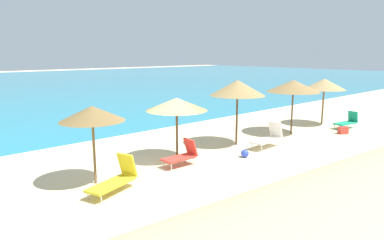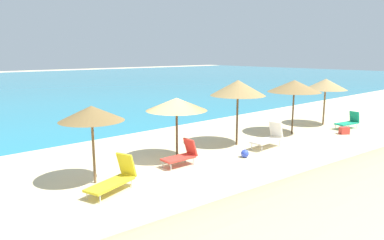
{
  "view_description": "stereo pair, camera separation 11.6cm",
  "coord_description": "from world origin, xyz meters",
  "px_view_note": "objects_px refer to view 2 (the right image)",
  "views": [
    {
      "loc": [
        -7.45,
        -9.45,
        4.11
      ],
      "look_at": [
        1.78,
        0.78,
        1.48
      ],
      "focal_mm": 32.89,
      "sensor_mm": 36.0,
      "label": 1
    },
    {
      "loc": [
        -7.36,
        -9.53,
        4.11
      ],
      "look_at": [
        1.78,
        0.78,
        1.48
      ],
      "focal_mm": 32.89,
      "sensor_mm": 36.0,
      "label": 2
    }
  ],
  "objects_px": {
    "beach_umbrella_6": "(326,84)",
    "beach_umbrella_4": "(238,88)",
    "lounge_chair_2": "(115,178)",
    "lounge_chair_0": "(182,155)",
    "cooler_box": "(344,131)",
    "lounge_chair_1": "(349,122)",
    "beach_umbrella_2": "(92,114)",
    "beach_umbrella_3": "(177,104)",
    "beach_ball": "(245,154)",
    "beach_umbrella_5": "(294,86)",
    "lounge_chair_4": "(269,137)"
  },
  "relations": [
    {
      "from": "beach_umbrella_6",
      "to": "beach_umbrella_4",
      "type": "bearing_deg",
      "value": 177.68
    },
    {
      "from": "beach_umbrella_6",
      "to": "lounge_chair_2",
      "type": "relative_size",
      "value": 1.48
    },
    {
      "from": "beach_umbrella_6",
      "to": "lounge_chair_0",
      "type": "bearing_deg",
      "value": -178.17
    },
    {
      "from": "lounge_chair_2",
      "to": "cooler_box",
      "type": "distance_m",
      "value": 12.68
    },
    {
      "from": "beach_umbrella_4",
      "to": "lounge_chair_1",
      "type": "height_order",
      "value": "beach_umbrella_4"
    },
    {
      "from": "beach_umbrella_2",
      "to": "lounge_chair_0",
      "type": "xyz_separation_m",
      "value": [
        3.25,
        -0.48,
        -1.86
      ]
    },
    {
      "from": "beach_umbrella_3",
      "to": "beach_ball",
      "type": "xyz_separation_m",
      "value": [
        2.2,
        -1.59,
        -2.03
      ]
    },
    {
      "from": "beach_umbrella_5",
      "to": "cooler_box",
      "type": "relative_size",
      "value": 6.12
    },
    {
      "from": "lounge_chair_0",
      "to": "beach_umbrella_6",
      "type": "bearing_deg",
      "value": -86.72
    },
    {
      "from": "beach_umbrella_4",
      "to": "beach_umbrella_5",
      "type": "bearing_deg",
      "value": -6.17
    },
    {
      "from": "beach_umbrella_5",
      "to": "lounge_chair_2",
      "type": "distance_m",
      "value": 10.92
    },
    {
      "from": "beach_umbrella_3",
      "to": "lounge_chair_0",
      "type": "xyz_separation_m",
      "value": [
        -0.32,
        -0.7,
        -1.78
      ]
    },
    {
      "from": "beach_umbrella_4",
      "to": "lounge_chair_0",
      "type": "height_order",
      "value": "beach_umbrella_4"
    },
    {
      "from": "lounge_chair_0",
      "to": "beach_umbrella_4",
      "type": "bearing_deg",
      "value": -78.84
    },
    {
      "from": "beach_umbrella_6",
      "to": "lounge_chair_1",
      "type": "xyz_separation_m",
      "value": [
        0.04,
        -1.47,
        -1.97
      ]
    },
    {
      "from": "beach_umbrella_2",
      "to": "beach_umbrella_6",
      "type": "bearing_deg",
      "value": -0.52
    },
    {
      "from": "lounge_chair_2",
      "to": "beach_umbrella_6",
      "type": "bearing_deg",
      "value": -104.82
    },
    {
      "from": "beach_umbrella_2",
      "to": "beach_umbrella_5",
      "type": "relative_size",
      "value": 0.91
    },
    {
      "from": "beach_umbrella_3",
      "to": "cooler_box",
      "type": "xyz_separation_m",
      "value": [
        9.22,
        -2.3,
        -2.01
      ]
    },
    {
      "from": "beach_umbrella_4",
      "to": "beach_umbrella_6",
      "type": "bearing_deg",
      "value": -2.32
    },
    {
      "from": "beach_umbrella_6",
      "to": "cooler_box",
      "type": "xyz_separation_m",
      "value": [
        -1.48,
        -1.96,
        -2.17
      ]
    },
    {
      "from": "lounge_chair_1",
      "to": "beach_umbrella_4",
      "type": "bearing_deg",
      "value": 86.46
    },
    {
      "from": "lounge_chair_0",
      "to": "lounge_chair_2",
      "type": "relative_size",
      "value": 0.74
    },
    {
      "from": "beach_umbrella_6",
      "to": "lounge_chair_4",
      "type": "height_order",
      "value": "beach_umbrella_6"
    },
    {
      "from": "lounge_chair_0",
      "to": "beach_umbrella_3",
      "type": "bearing_deg",
      "value": -23.37
    },
    {
      "from": "beach_umbrella_3",
      "to": "beach_umbrella_6",
      "type": "height_order",
      "value": "beach_umbrella_6"
    },
    {
      "from": "beach_umbrella_3",
      "to": "lounge_chair_2",
      "type": "distance_m",
      "value": 4.04
    },
    {
      "from": "lounge_chair_4",
      "to": "lounge_chair_2",
      "type": "bearing_deg",
      "value": 87.75
    },
    {
      "from": "lounge_chair_2",
      "to": "lounge_chair_4",
      "type": "bearing_deg",
      "value": -108.82
    },
    {
      "from": "cooler_box",
      "to": "beach_umbrella_3",
      "type": "bearing_deg",
      "value": 165.99
    },
    {
      "from": "lounge_chair_2",
      "to": "lounge_chair_4",
      "type": "relative_size",
      "value": 1.07
    },
    {
      "from": "beach_umbrella_2",
      "to": "lounge_chair_1",
      "type": "xyz_separation_m",
      "value": [
        14.31,
        -1.6,
        -1.88
      ]
    },
    {
      "from": "beach_umbrella_4",
      "to": "beach_ball",
      "type": "distance_m",
      "value": 3.14
    },
    {
      "from": "lounge_chair_2",
      "to": "cooler_box",
      "type": "relative_size",
      "value": 3.98
    },
    {
      "from": "beach_umbrella_3",
      "to": "cooler_box",
      "type": "height_order",
      "value": "beach_umbrella_3"
    },
    {
      "from": "beach_umbrella_3",
      "to": "lounge_chair_0",
      "type": "bearing_deg",
      "value": -114.83
    },
    {
      "from": "lounge_chair_1",
      "to": "cooler_box",
      "type": "xyz_separation_m",
      "value": [
        -1.52,
        -0.49,
        -0.2
      ]
    },
    {
      "from": "lounge_chair_4",
      "to": "cooler_box",
      "type": "xyz_separation_m",
      "value": [
        5.04,
        -1.02,
        -0.27
      ]
    },
    {
      "from": "lounge_chair_4",
      "to": "beach_ball",
      "type": "distance_m",
      "value": 2.03
    },
    {
      "from": "beach_umbrella_5",
      "to": "beach_umbrella_3",
      "type": "bearing_deg",
      "value": 176.36
    },
    {
      "from": "beach_umbrella_4",
      "to": "beach_umbrella_5",
      "type": "xyz_separation_m",
      "value": [
        3.83,
        -0.41,
        -0.13
      ]
    },
    {
      "from": "beach_umbrella_2",
      "to": "lounge_chair_2",
      "type": "relative_size",
      "value": 1.39
    },
    {
      "from": "beach_umbrella_4",
      "to": "lounge_chair_2",
      "type": "bearing_deg",
      "value": -170.23
    },
    {
      "from": "beach_umbrella_4",
      "to": "beach_umbrella_5",
      "type": "relative_size",
      "value": 1.06
    },
    {
      "from": "beach_umbrella_3",
      "to": "beach_ball",
      "type": "distance_m",
      "value": 3.39
    },
    {
      "from": "beach_umbrella_6",
      "to": "cooler_box",
      "type": "height_order",
      "value": "beach_umbrella_6"
    },
    {
      "from": "beach_ball",
      "to": "cooler_box",
      "type": "relative_size",
      "value": 0.71
    },
    {
      "from": "beach_umbrella_2",
      "to": "beach_ball",
      "type": "xyz_separation_m",
      "value": [
        5.77,
        -1.37,
        -2.1
      ]
    },
    {
      "from": "beach_umbrella_2",
      "to": "beach_umbrella_5",
      "type": "xyz_separation_m",
      "value": [
        10.85,
        -0.25,
        0.2
      ]
    },
    {
      "from": "beach_umbrella_2",
      "to": "beach_umbrella_3",
      "type": "distance_m",
      "value": 3.57
    }
  ]
}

